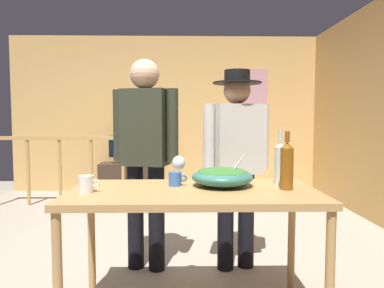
{
  "coord_description": "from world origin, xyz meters",
  "views": [
    {
      "loc": [
        0.32,
        -3.02,
        1.21
      ],
      "look_at": [
        0.37,
        -0.55,
        1.04
      ],
      "focal_mm": 33.43,
      "sensor_mm": 36.0,
      "label": 1
    }
  ],
  "objects_px": {
    "mug_blue": "(175,179)",
    "person_standing_left": "(145,147)",
    "wine_bottle_clear": "(280,162)",
    "mug_white": "(86,184)",
    "tv_console": "(128,179)",
    "serving_table": "(193,203)",
    "person_standing_right": "(236,153)",
    "salad_bowl": "(222,176)",
    "wine_bottle_amber": "(287,165)",
    "wine_glass": "(179,164)",
    "stair_railing": "(103,162)",
    "flat_screen_tv": "(128,147)",
    "framed_picture": "(251,87)"
  },
  "relations": [
    {
      "from": "serving_table",
      "to": "wine_glass",
      "type": "relative_size",
      "value": 8.4
    },
    {
      "from": "mug_white",
      "to": "mug_blue",
      "type": "bearing_deg",
      "value": 21.42
    },
    {
      "from": "serving_table",
      "to": "wine_bottle_clear",
      "type": "bearing_deg",
      "value": 16.19
    },
    {
      "from": "mug_blue",
      "to": "person_standing_left",
      "type": "distance_m",
      "value": 0.67
    },
    {
      "from": "stair_railing",
      "to": "salad_bowl",
      "type": "distance_m",
      "value": 3.13
    },
    {
      "from": "mug_blue",
      "to": "person_standing_left",
      "type": "relative_size",
      "value": 0.07
    },
    {
      "from": "serving_table",
      "to": "mug_blue",
      "type": "xyz_separation_m",
      "value": [
        -0.11,
        0.13,
        0.12
      ]
    },
    {
      "from": "stair_railing",
      "to": "flat_screen_tv",
      "type": "xyz_separation_m",
      "value": [
        0.23,
        0.69,
        0.15
      ]
    },
    {
      "from": "wine_bottle_amber",
      "to": "person_standing_right",
      "type": "relative_size",
      "value": 0.22
    },
    {
      "from": "tv_console",
      "to": "wine_glass",
      "type": "relative_size",
      "value": 5.11
    },
    {
      "from": "serving_table",
      "to": "person_standing_right",
      "type": "xyz_separation_m",
      "value": [
        0.36,
        0.73,
        0.23
      ]
    },
    {
      "from": "wine_glass",
      "to": "stair_railing",
      "type": "bearing_deg",
      "value": 112.75
    },
    {
      "from": "stair_railing",
      "to": "wine_glass",
      "type": "height_order",
      "value": "stair_railing"
    },
    {
      "from": "serving_table",
      "to": "person_standing_right",
      "type": "relative_size",
      "value": 0.92
    },
    {
      "from": "stair_railing",
      "to": "person_standing_left",
      "type": "relative_size",
      "value": 1.37
    },
    {
      "from": "wine_glass",
      "to": "wine_bottle_amber",
      "type": "relative_size",
      "value": 0.5
    },
    {
      "from": "flat_screen_tv",
      "to": "salad_bowl",
      "type": "bearing_deg",
      "value": -71.81
    },
    {
      "from": "mug_blue",
      "to": "wine_bottle_amber",
      "type": "bearing_deg",
      "value": -11.23
    },
    {
      "from": "wine_bottle_clear",
      "to": "tv_console",
      "type": "bearing_deg",
      "value": 113.71
    },
    {
      "from": "wine_bottle_clear",
      "to": "flat_screen_tv",
      "type": "bearing_deg",
      "value": 113.91
    },
    {
      "from": "wine_bottle_amber",
      "to": "person_standing_left",
      "type": "xyz_separation_m",
      "value": [
        -0.92,
        0.73,
        0.05
      ]
    },
    {
      "from": "mug_white",
      "to": "person_standing_left",
      "type": "height_order",
      "value": "person_standing_left"
    },
    {
      "from": "salad_bowl",
      "to": "wine_bottle_clear",
      "type": "relative_size",
      "value": 1.08
    },
    {
      "from": "tv_console",
      "to": "serving_table",
      "type": "height_order",
      "value": "serving_table"
    },
    {
      "from": "serving_table",
      "to": "mug_white",
      "type": "bearing_deg",
      "value": -173.6
    },
    {
      "from": "salad_bowl",
      "to": "wine_glass",
      "type": "distance_m",
      "value": 0.33
    },
    {
      "from": "wine_glass",
      "to": "mug_white",
      "type": "height_order",
      "value": "wine_glass"
    },
    {
      "from": "stair_railing",
      "to": "person_standing_right",
      "type": "bearing_deg",
      "value": -54.45
    },
    {
      "from": "wine_bottle_clear",
      "to": "wine_bottle_amber",
      "type": "bearing_deg",
      "value": -91.22
    },
    {
      "from": "salad_bowl",
      "to": "wine_glass",
      "type": "xyz_separation_m",
      "value": [
        -0.28,
        0.17,
        0.06
      ]
    },
    {
      "from": "tv_console",
      "to": "person_standing_left",
      "type": "height_order",
      "value": "person_standing_left"
    },
    {
      "from": "wine_glass",
      "to": "mug_white",
      "type": "xyz_separation_m",
      "value": [
        -0.52,
        -0.35,
        -0.07
      ]
    },
    {
      "from": "wine_bottle_clear",
      "to": "mug_white",
      "type": "xyz_separation_m",
      "value": [
        -1.18,
        -0.23,
        -0.09
      ]
    },
    {
      "from": "salad_bowl",
      "to": "mug_white",
      "type": "relative_size",
      "value": 3.19
    },
    {
      "from": "mug_white",
      "to": "framed_picture",
      "type": "bearing_deg",
      "value": 67.18
    },
    {
      "from": "wine_glass",
      "to": "mug_blue",
      "type": "height_order",
      "value": "wine_glass"
    },
    {
      "from": "tv_console",
      "to": "mug_white",
      "type": "xyz_separation_m",
      "value": [
        0.34,
        -3.7,
        0.59
      ]
    },
    {
      "from": "person_standing_right",
      "to": "mug_blue",
      "type": "bearing_deg",
      "value": 36.57
    },
    {
      "from": "framed_picture",
      "to": "person_standing_right",
      "type": "relative_size",
      "value": 0.38
    },
    {
      "from": "wine_bottle_amber",
      "to": "stair_railing",
      "type": "bearing_deg",
      "value": 121.03
    },
    {
      "from": "serving_table",
      "to": "flat_screen_tv",
      "type": "bearing_deg",
      "value": 104.93
    },
    {
      "from": "person_standing_left",
      "to": "wine_glass",
      "type": "bearing_deg",
      "value": 136.48
    },
    {
      "from": "person_standing_left",
      "to": "salad_bowl",
      "type": "bearing_deg",
      "value": 146.83
    },
    {
      "from": "salad_bowl",
      "to": "wine_bottle_amber",
      "type": "height_order",
      "value": "wine_bottle_amber"
    },
    {
      "from": "tv_console",
      "to": "person_standing_left",
      "type": "xyz_separation_m",
      "value": [
        0.59,
        -2.9,
        0.74
      ]
    },
    {
      "from": "tv_console",
      "to": "flat_screen_tv",
      "type": "xyz_separation_m",
      "value": [
        0.0,
        -0.03,
        0.52
      ]
    },
    {
      "from": "flat_screen_tv",
      "to": "mug_blue",
      "type": "xyz_separation_m",
      "value": [
        0.85,
        -3.47,
        0.07
      ]
    },
    {
      "from": "stair_railing",
      "to": "serving_table",
      "type": "relative_size",
      "value": 1.56
    },
    {
      "from": "person_standing_left",
      "to": "person_standing_right",
      "type": "height_order",
      "value": "person_standing_left"
    },
    {
      "from": "stair_railing",
      "to": "tv_console",
      "type": "distance_m",
      "value": 0.84
    }
  ]
}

